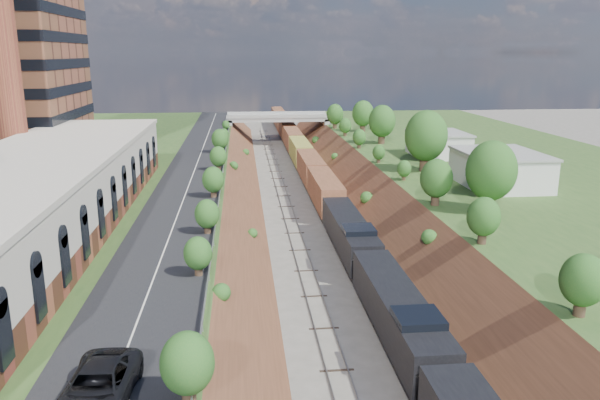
# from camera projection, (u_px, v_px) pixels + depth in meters

# --- Properties ---
(platform_left) EXTENTS (44.00, 180.00, 5.00)m
(platform_left) POSITION_uv_depth(u_px,v_px,m) (58.00, 200.00, 76.70)
(platform_left) COLOR #335422
(platform_left) RESTS_ON ground
(platform_right) EXTENTS (44.00, 180.00, 5.00)m
(platform_right) POSITION_uv_depth(u_px,v_px,m) (537.00, 189.00, 83.16)
(platform_right) COLOR #335422
(platform_right) RESTS_ON ground
(embankment_left) EXTENTS (10.00, 180.00, 10.00)m
(embankment_left) POSITION_uv_depth(u_px,v_px,m) (227.00, 214.00, 79.47)
(embankment_left) COLOR brown
(embankment_left) RESTS_ON ground
(embankment_right) EXTENTS (10.00, 180.00, 10.00)m
(embankment_right) POSITION_uv_depth(u_px,v_px,m) (385.00, 210.00, 81.62)
(embankment_right) COLOR brown
(embankment_right) RESTS_ON ground
(rail_left_track) EXTENTS (1.58, 180.00, 0.18)m
(rail_left_track) POSITION_uv_depth(u_px,v_px,m) (288.00, 212.00, 80.27)
(rail_left_track) COLOR gray
(rail_left_track) RESTS_ON ground
(rail_right_track) EXTENTS (1.58, 180.00, 0.18)m
(rail_right_track) POSITION_uv_depth(u_px,v_px,m) (326.00, 211.00, 80.78)
(rail_right_track) COLOR gray
(rail_right_track) RESTS_ON ground
(road) EXTENTS (8.00, 180.00, 0.10)m
(road) POSITION_uv_depth(u_px,v_px,m) (192.00, 179.00, 77.79)
(road) COLOR black
(road) RESTS_ON platform_left
(guardrail) EXTENTS (0.10, 171.00, 0.70)m
(guardrail) POSITION_uv_depth(u_px,v_px,m) (222.00, 175.00, 77.88)
(guardrail) COLOR #99999E
(guardrail) RESTS_ON platform_left
(commercial_building) EXTENTS (14.30, 62.30, 7.00)m
(commercial_building) POSITION_uv_depth(u_px,v_px,m) (36.00, 194.00, 54.50)
(commercial_building) COLOR brown
(commercial_building) RESTS_ON platform_left
(smokestack) EXTENTS (3.20, 3.20, 40.00)m
(smokestack) POSITION_uv_depth(u_px,v_px,m) (0.00, 20.00, 67.04)
(smokestack) COLOR brown
(smokestack) RESTS_ON platform_left
(overpass) EXTENTS (24.50, 8.30, 7.40)m
(overpass) POSITION_uv_depth(u_px,v_px,m) (278.00, 124.00, 139.14)
(overpass) COLOR gray
(overpass) RESTS_ON ground
(white_building_near) EXTENTS (9.00, 12.00, 4.00)m
(white_building_near) POSITION_uv_depth(u_px,v_px,m) (500.00, 170.00, 73.41)
(white_building_near) COLOR silver
(white_building_near) RESTS_ON platform_right
(white_building_far) EXTENTS (8.00, 10.00, 3.60)m
(white_building_far) POSITION_uv_depth(u_px,v_px,m) (438.00, 145.00, 94.63)
(white_building_far) COLOR silver
(white_building_far) RESTS_ON platform_right
(tree_right_large) EXTENTS (5.25, 5.25, 7.61)m
(tree_right_large) POSITION_uv_depth(u_px,v_px,m) (491.00, 171.00, 60.62)
(tree_right_large) COLOR #473323
(tree_right_large) RESTS_ON platform_right
(tree_left_crest) EXTENTS (2.45, 2.45, 3.55)m
(tree_left_crest) POSITION_uv_depth(u_px,v_px,m) (199.00, 273.00, 39.08)
(tree_left_crest) COLOR #473323
(tree_left_crest) RESTS_ON platform_left
(freight_train) EXTENTS (3.17, 177.83, 4.70)m
(freight_train) POSITION_uv_depth(u_px,v_px,m) (306.00, 160.00, 104.03)
(freight_train) COLOR black
(freight_train) RESTS_ON ground
(suv) EXTENTS (3.45, 6.77, 1.83)m
(suv) POSITION_uv_depth(u_px,v_px,m) (98.00, 387.00, 27.56)
(suv) COLOR black
(suv) RESTS_ON road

